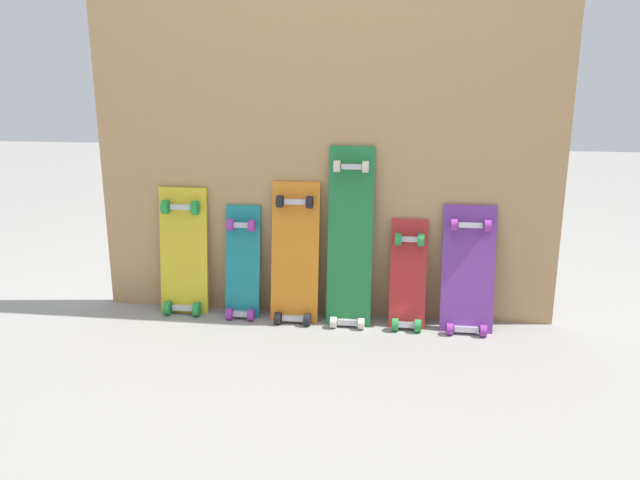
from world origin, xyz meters
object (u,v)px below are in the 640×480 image
object	(u,v)px
skateboard_orange	(295,260)
skateboard_green	(350,245)
skateboard_yellow	(184,257)
skateboard_red	(408,282)
skateboard_purple	(468,277)
skateboard_teal	(242,269)

from	to	relation	value
skateboard_orange	skateboard_green	bearing A→B (deg)	-0.44
skateboard_yellow	skateboard_green	size ratio (longest dim) A/B	0.75
skateboard_red	skateboard_purple	world-z (taller)	skateboard_purple
skateboard_yellow	skateboard_orange	world-z (taller)	skateboard_orange
skateboard_yellow	skateboard_green	distance (m)	0.80
skateboard_teal	skateboard_purple	bearing A→B (deg)	-1.16
skateboard_teal	skateboard_red	xyz separation A→B (m)	(0.77, -0.02, -0.02)
skateboard_yellow	skateboard_teal	size ratio (longest dim) A/B	1.12
skateboard_yellow	skateboard_purple	xyz separation A→B (m)	(1.32, -0.03, -0.03)
skateboard_orange	skateboard_purple	xyz separation A→B (m)	(0.78, -0.01, -0.04)
skateboard_orange	skateboard_green	xyz separation A→B (m)	(0.25, -0.00, 0.08)
skateboard_yellow	skateboard_red	size ratio (longest dim) A/B	1.20
skateboard_orange	skateboard_red	bearing A→B (deg)	-1.04
skateboard_green	skateboard_purple	world-z (taller)	skateboard_green
skateboard_teal	skateboard_orange	bearing A→B (deg)	-2.18
skateboard_yellow	skateboard_orange	distance (m)	0.54
skateboard_orange	skateboard_purple	bearing A→B (deg)	-0.83
skateboard_yellow	skateboard_red	bearing A→B (deg)	-1.78
skateboard_yellow	skateboard_teal	xyz separation A→B (m)	(0.29, -0.01, -0.04)
skateboard_teal	skateboard_orange	world-z (taller)	skateboard_orange
skateboard_yellow	skateboard_teal	distance (m)	0.29
skateboard_green	skateboard_teal	bearing A→B (deg)	178.70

